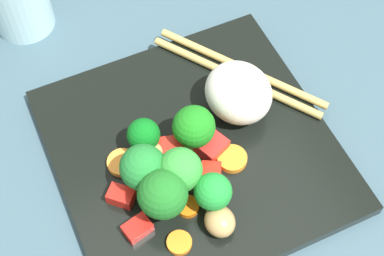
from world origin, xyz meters
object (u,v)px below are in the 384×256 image
Objects in this scene: rice_mound at (238,93)px; chopstick_pair at (239,72)px; broccoli_floret_2 at (144,135)px; carrot_slice_2 at (179,243)px; square_plate at (194,150)px.

rice_mound is 5.32cm from chopstick_pair.
broccoli_floret_2 is 14.45cm from chopstick_pair.
carrot_slice_2 is 21.38cm from chopstick_pair.
square_plate is 6.27cm from broccoli_floret_2.
square_plate is 10.99cm from carrot_slice_2.
square_plate is 11.67× the size of carrot_slice_2.
chopstick_pair is at bearing 34.38° from square_plate.
square_plate is 10.87cm from chopstick_pair.
broccoli_floret_2 reaches higher than carrot_slice_2.
chopstick_pair is (13.63, 4.13, -2.47)cm from broccoli_floret_2.
square_plate is at bearing 55.53° from carrot_slice_2.
square_plate is at bearing 91.80° from chopstick_pair.
chopstick_pair reaches higher than square_plate.
rice_mound is at bearing 0.93° from broccoli_floret_2.
rice_mound is at bearing 18.50° from square_plate.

